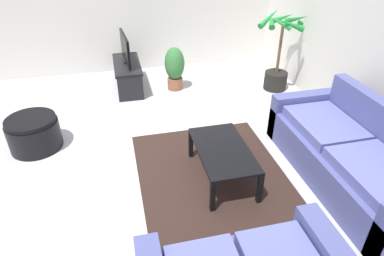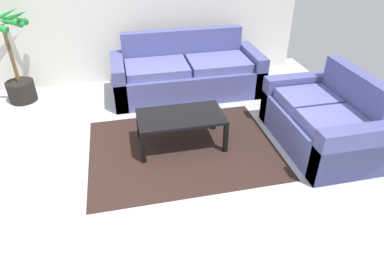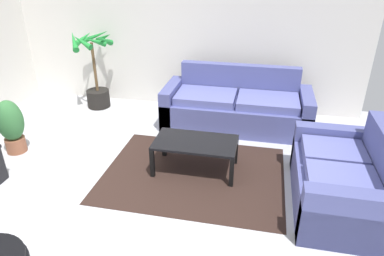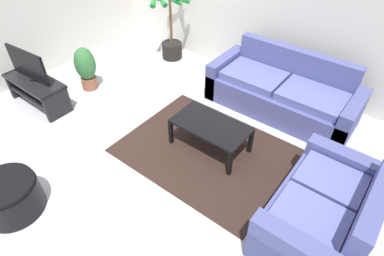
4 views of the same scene
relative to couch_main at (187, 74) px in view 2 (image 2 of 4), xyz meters
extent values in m
plane|color=#B2B2B7|center=(-0.99, -2.28, -0.30)|extent=(6.60, 6.60, 0.00)
cube|color=#4C518C|center=(0.00, -0.03, -0.09)|extent=(2.24, 0.90, 0.42)
cube|color=#4C518C|center=(0.00, 0.34, 0.36)|extent=(1.88, 0.16, 0.48)
cube|color=#4C518C|center=(-1.03, -0.03, 0.01)|extent=(0.18, 0.90, 0.62)
cube|color=#4C518C|center=(1.03, -0.03, 0.01)|extent=(0.18, 0.90, 0.62)
cube|color=#5D63A4|center=(-0.47, -0.08, 0.18)|extent=(0.90, 0.66, 0.12)
cube|color=#5D63A4|center=(0.47, -0.08, 0.18)|extent=(0.90, 0.66, 0.12)
cube|color=#4C518C|center=(1.26, -1.73, -0.09)|extent=(0.90, 1.49, 0.42)
cube|color=#4C518C|center=(1.63, -1.73, 0.36)|extent=(0.16, 1.13, 0.48)
cube|color=#4C518C|center=(1.26, -2.38, 0.01)|extent=(0.90, 0.18, 0.62)
cube|color=#4C518C|center=(1.26, -1.08, 0.01)|extent=(0.90, 0.18, 0.62)
cube|color=#5D63A4|center=(1.21, -2.01, 0.18)|extent=(0.66, 0.52, 0.12)
cube|color=#5D63A4|center=(1.21, -1.45, 0.18)|extent=(0.66, 0.52, 0.12)
cube|color=black|center=(-0.37, -1.39, 0.09)|extent=(1.01, 0.56, 0.03)
cube|color=black|center=(-0.85, -1.65, -0.11)|extent=(0.05, 0.05, 0.38)
cube|color=black|center=(0.11, -1.65, -0.11)|extent=(0.05, 0.05, 0.38)
cube|color=black|center=(-0.85, -1.13, -0.11)|extent=(0.05, 0.05, 0.38)
cube|color=black|center=(0.11, -1.13, -0.11)|extent=(0.05, 0.05, 0.38)
cube|color=black|center=(-0.37, -1.49, -0.30)|extent=(2.20, 1.70, 0.01)
cylinder|color=black|center=(-2.47, 0.27, -0.15)|extent=(0.39, 0.39, 0.31)
cylinder|color=brown|center=(-2.47, 0.27, 0.42)|extent=(0.05, 0.05, 0.84)
cone|color=#208B35|center=(-2.23, 0.26, 0.89)|extent=(0.12, 0.48, 0.26)
cone|color=#208B35|center=(-2.33, 0.46, 0.89)|extent=(0.45, 0.37, 0.27)
cone|color=#208B35|center=(-2.52, 0.51, 0.89)|extent=(0.51, 0.19, 0.28)
cone|color=#208B35|center=(-2.34, 0.15, 0.89)|extent=(0.31, 0.34, 0.22)
camera|label=1|loc=(2.54, -2.45, 2.29)|focal=31.74mm
camera|label=2|loc=(-1.00, -4.80, 2.11)|focal=32.10mm
camera|label=3|loc=(0.36, -5.05, 2.15)|focal=32.61mm
camera|label=4|loc=(1.38, -4.05, 2.76)|focal=29.60mm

